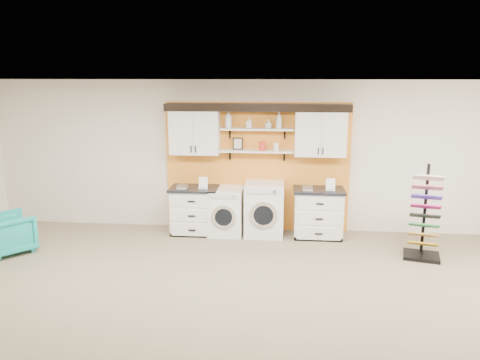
# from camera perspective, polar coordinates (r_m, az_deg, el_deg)

# --- Properties ---
(floor) EXTENTS (10.00, 10.00, 0.00)m
(floor) POSITION_cam_1_polar(r_m,az_deg,el_deg) (5.43, -0.51, -19.46)
(floor) COLOR #837458
(floor) RESTS_ON ground
(ceiling) EXTENTS (10.00, 10.00, 0.00)m
(ceiling) POSITION_cam_1_polar(r_m,az_deg,el_deg) (4.59, -0.58, 11.57)
(ceiling) COLOR white
(ceiling) RESTS_ON wall_back
(wall_back) EXTENTS (10.00, 0.00, 10.00)m
(wall_back) POSITION_cam_1_polar(r_m,az_deg,el_deg) (8.71, 2.12, 2.91)
(wall_back) COLOR beige
(wall_back) RESTS_ON floor
(accent_panel) EXTENTS (3.40, 0.07, 2.40)m
(accent_panel) POSITION_cam_1_polar(r_m,az_deg,el_deg) (8.71, 2.09, 1.57)
(accent_panel) COLOR orange
(accent_panel) RESTS_ON wall_back
(upper_cabinet_left) EXTENTS (0.90, 0.35, 0.84)m
(upper_cabinet_left) POSITION_cam_1_polar(r_m,az_deg,el_deg) (8.57, -5.54, 5.94)
(upper_cabinet_left) COLOR white
(upper_cabinet_left) RESTS_ON wall_back
(upper_cabinet_right) EXTENTS (0.90, 0.35, 0.84)m
(upper_cabinet_right) POSITION_cam_1_polar(r_m,az_deg,el_deg) (8.45, 9.78, 5.71)
(upper_cabinet_right) COLOR white
(upper_cabinet_right) RESTS_ON wall_back
(shelf_lower) EXTENTS (1.32, 0.28, 0.03)m
(shelf_lower) POSITION_cam_1_polar(r_m,az_deg,el_deg) (8.49, 2.05, 3.54)
(shelf_lower) COLOR white
(shelf_lower) RESTS_ON wall_back
(shelf_upper) EXTENTS (1.32, 0.28, 0.03)m
(shelf_upper) POSITION_cam_1_polar(r_m,az_deg,el_deg) (8.43, 2.07, 6.22)
(shelf_upper) COLOR white
(shelf_upper) RESTS_ON wall_back
(crown_molding) EXTENTS (3.30, 0.41, 0.13)m
(crown_molding) POSITION_cam_1_polar(r_m,az_deg,el_deg) (8.41, 2.10, 8.92)
(crown_molding) COLOR black
(crown_molding) RESTS_ON wall_back
(picture_frame) EXTENTS (0.18, 0.02, 0.22)m
(picture_frame) POSITION_cam_1_polar(r_m,az_deg,el_deg) (8.54, -0.28, 4.45)
(picture_frame) COLOR black
(picture_frame) RESTS_ON shelf_lower
(canister_red) EXTENTS (0.11, 0.11, 0.16)m
(canister_red) POSITION_cam_1_polar(r_m,az_deg,el_deg) (8.47, 2.73, 4.16)
(canister_red) COLOR red
(canister_red) RESTS_ON shelf_lower
(canister_cream) EXTENTS (0.10, 0.10, 0.14)m
(canister_cream) POSITION_cam_1_polar(r_m,az_deg,el_deg) (8.46, 4.43, 4.06)
(canister_cream) COLOR silver
(canister_cream) RESTS_ON shelf_lower
(base_cabinet_left) EXTENTS (0.89, 0.66, 0.87)m
(base_cabinet_left) POSITION_cam_1_polar(r_m,az_deg,el_deg) (8.72, -5.52, -3.65)
(base_cabinet_left) COLOR white
(base_cabinet_left) RESTS_ON floor
(base_cabinet_right) EXTENTS (0.91, 0.66, 0.89)m
(base_cabinet_right) POSITION_cam_1_polar(r_m,az_deg,el_deg) (8.59, 9.49, -3.95)
(base_cabinet_right) COLOR white
(base_cabinet_right) RESTS_ON floor
(washer) EXTENTS (0.62, 0.71, 0.87)m
(washer) POSITION_cam_1_polar(r_m,az_deg,el_deg) (8.63, -1.73, -3.79)
(washer) COLOR white
(washer) RESTS_ON floor
(dryer) EXTENTS (0.70, 0.71, 0.98)m
(dryer) POSITION_cam_1_polar(r_m,az_deg,el_deg) (8.56, 2.98, -3.55)
(dryer) COLOR white
(dryer) RESTS_ON floor
(sample_rack) EXTENTS (0.64, 0.58, 1.51)m
(sample_rack) POSITION_cam_1_polar(r_m,az_deg,el_deg) (8.06, 21.48, -5.45)
(sample_rack) COLOR black
(sample_rack) RESTS_ON floor
(armchair) EXTENTS (0.99, 1.00, 0.65)m
(armchair) POSITION_cam_1_polar(r_m,az_deg,el_deg) (8.66, -26.32, -5.85)
(armchair) COLOR teal
(armchair) RESTS_ON floor
(soap_bottle_a) EXTENTS (0.13, 0.13, 0.32)m
(soap_bottle_a) POSITION_cam_1_polar(r_m,az_deg,el_deg) (8.46, -1.41, 7.43)
(soap_bottle_a) COLOR silver
(soap_bottle_a) RESTS_ON shelf_upper
(soap_bottle_b) EXTENTS (0.10, 0.11, 0.19)m
(soap_bottle_b) POSITION_cam_1_polar(r_m,az_deg,el_deg) (8.43, 1.14, 6.98)
(soap_bottle_b) COLOR silver
(soap_bottle_b) RESTS_ON shelf_upper
(soap_bottle_c) EXTENTS (0.16, 0.16, 0.16)m
(soap_bottle_c) POSITION_cam_1_polar(r_m,az_deg,el_deg) (8.42, 3.49, 6.84)
(soap_bottle_c) COLOR silver
(soap_bottle_c) RESTS_ON shelf_upper
(soap_bottle_d) EXTENTS (0.15, 0.15, 0.30)m
(soap_bottle_d) POSITION_cam_1_polar(r_m,az_deg,el_deg) (8.40, 4.78, 7.28)
(soap_bottle_d) COLOR silver
(soap_bottle_d) RESTS_ON shelf_upper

